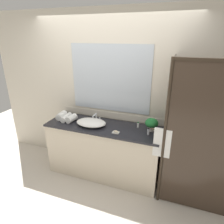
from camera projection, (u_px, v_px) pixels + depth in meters
name	position (u px, v px, depth m)	size (l,w,h in m)	color
ground_plane	(104.00, 173.00, 3.37)	(8.00, 8.00, 0.00)	beige
wall_back_with_mirror	(111.00, 95.00, 3.19)	(4.40, 0.06, 2.60)	beige
vanity_cabinet	(104.00, 150.00, 3.21)	(1.80, 0.58, 0.90)	beige
shower_enclosure	(192.00, 138.00, 2.42)	(1.20, 0.59, 2.00)	#2D2319
sink_basin	(91.00, 123.00, 3.05)	(0.48, 0.33, 0.09)	white
faucet	(96.00, 118.00, 3.21)	(0.17, 0.15, 0.13)	silver
potted_plant	(152.00, 124.00, 2.85)	(0.19, 0.19, 0.19)	beige
soap_dish	(116.00, 132.00, 2.81)	(0.10, 0.07, 0.04)	silver
amenity_bottle_lotion	(148.00, 131.00, 2.75)	(0.03, 0.03, 0.10)	silver
amenity_bottle_conditioner	(138.00, 125.00, 2.97)	(0.03, 0.03, 0.09)	white
rolled_towel_near_edge	(62.00, 116.00, 3.28)	(0.11, 0.11, 0.21)	white
rolled_towel_middle	(66.00, 118.00, 3.22)	(0.09, 0.09, 0.25)	white
rolled_towel_far_edge	(71.00, 118.00, 3.16)	(0.11, 0.11, 0.19)	white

